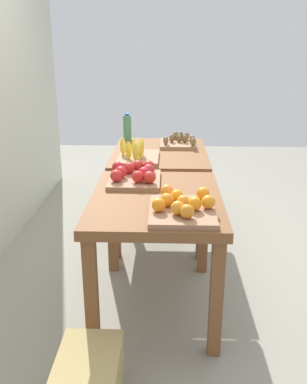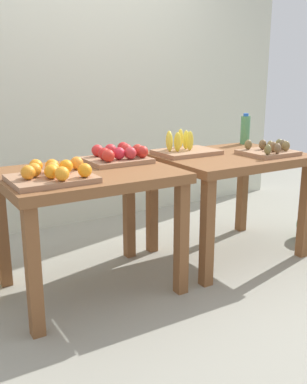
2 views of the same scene
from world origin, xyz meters
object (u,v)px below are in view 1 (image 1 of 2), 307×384
(display_table_right, at_px, (160,164))
(orange_bin, at_px, (182,206))
(banana_crate, at_px, (137,155))
(water_bottle, at_px, (127,128))
(cardboard_produce_box, at_px, (89,378))
(kiwi_bin, at_px, (179,142))
(watermelon_pile, at_px, (188,188))
(display_table_left, at_px, (156,214))
(apple_bin, at_px, (135,175))

(display_table_right, relative_size, orange_bin, 2.34)
(banana_crate, distance_m, water_bottle, 0.74)
(orange_bin, xyz_separation_m, banana_crate, (1.10, 0.33, -0.00))
(display_table_right, height_order, orange_bin, orange_bin)
(cardboard_produce_box, bearing_deg, kiwi_bin, -12.22)
(water_bottle, height_order, watermelon_pile, water_bottle)
(kiwi_bin, bearing_deg, cardboard_produce_box, 167.78)
(watermelon_pile, bearing_deg, water_bottle, 128.25)
(watermelon_pile, bearing_deg, kiwi_bin, 169.41)
(banana_crate, bearing_deg, cardboard_produce_box, 175.67)
(watermelon_pile, xyz_separation_m, cardboard_produce_box, (-2.86, 0.60, 0.00))
(display_table_left, relative_size, watermelon_pile, 1.62)
(display_table_left, height_order, watermelon_pile, display_table_left)
(banana_crate, relative_size, kiwi_bin, 1.22)
(banana_crate, bearing_deg, watermelon_pile, -21.42)
(banana_crate, relative_size, watermelon_pile, 0.69)
(banana_crate, height_order, water_bottle, water_bottle)
(orange_bin, bearing_deg, banana_crate, 16.51)
(water_bottle, xyz_separation_m, cardboard_produce_box, (-2.37, -0.02, -0.76))
(display_table_left, bearing_deg, display_table_right, 0.00)
(kiwi_bin, height_order, watermelon_pile, kiwi_bin)
(orange_bin, relative_size, water_bottle, 1.76)
(orange_bin, distance_m, apple_bin, 0.63)
(kiwi_bin, bearing_deg, display_table_left, 172.87)
(orange_bin, relative_size, banana_crate, 1.01)
(display_table_left, relative_size, orange_bin, 2.34)
(watermelon_pile, distance_m, cardboard_produce_box, 2.92)
(orange_bin, bearing_deg, display_table_left, 29.73)
(orange_bin, xyz_separation_m, watermelon_pile, (2.31, -0.15, -0.69))
(kiwi_bin, bearing_deg, orange_bin, 179.40)
(apple_bin, xyz_separation_m, watermelon_pile, (1.76, -0.45, -0.69))
(display_table_right, distance_m, watermelon_pile, 1.11)
(display_table_right, height_order, watermelon_pile, display_table_right)
(apple_bin, relative_size, water_bottle, 1.61)
(apple_bin, bearing_deg, display_table_left, -152.23)
(kiwi_bin, relative_size, cardboard_produce_box, 0.90)
(banana_crate, xyz_separation_m, watermelon_pile, (1.21, -0.47, -0.69))
(banana_crate, distance_m, cardboard_produce_box, 1.79)
(water_bottle, relative_size, watermelon_pile, 0.40)
(display_table_right, bearing_deg, cardboard_produce_box, 171.20)
(watermelon_pile, bearing_deg, apple_bin, 165.63)
(display_table_right, xyz_separation_m, apple_bin, (-0.83, 0.15, 0.16))
(watermelon_pile, bearing_deg, display_table_right, 162.05)
(apple_bin, distance_m, banana_crate, 0.55)
(water_bottle, bearing_deg, watermelon_pile, -51.75)
(display_table_right, height_order, cardboard_produce_box, display_table_right)
(kiwi_bin, height_order, water_bottle, water_bottle)
(apple_bin, bearing_deg, banana_crate, 2.49)
(display_table_left, height_order, apple_bin, apple_bin)
(apple_bin, height_order, banana_crate, banana_crate)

